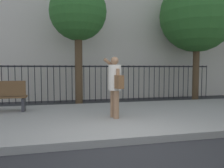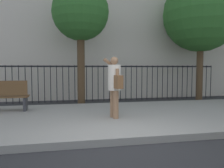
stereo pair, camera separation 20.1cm
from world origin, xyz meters
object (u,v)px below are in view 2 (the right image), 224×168
(pedestrian_on_phone, at_px, (115,83))
(street_bench, at_px, (0,95))
(street_tree_near, at_px, (201,14))
(street_tree_mid, at_px, (81,13))

(pedestrian_on_phone, distance_m, street_bench, 3.59)
(pedestrian_on_phone, distance_m, street_tree_near, 6.31)
(pedestrian_on_phone, bearing_deg, street_bench, 154.52)
(street_tree_near, bearing_deg, street_tree_mid, -179.31)
(street_bench, height_order, street_tree_mid, street_tree_mid)
(street_tree_near, distance_m, street_tree_mid, 5.27)
(street_tree_mid, bearing_deg, street_tree_near, 0.69)
(pedestrian_on_phone, height_order, street_tree_near, street_tree_near)
(pedestrian_on_phone, bearing_deg, street_tree_near, 35.75)
(street_tree_mid, bearing_deg, street_bench, -146.01)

